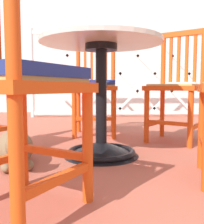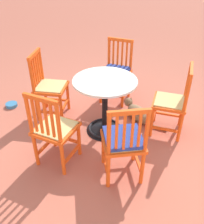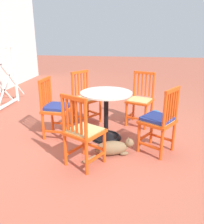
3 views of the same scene
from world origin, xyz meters
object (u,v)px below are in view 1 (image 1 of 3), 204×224
Objects in this scene: orange_chair_near_fence at (14,83)px; tabby_cat at (15,148)px; cafe_table at (101,112)px; orange_chair_by_planter at (177,88)px; orange_chair_at_corner at (95,87)px.

tabby_cat is at bearing 106.45° from orange_chair_near_fence.
cafe_table reaches higher than tabby_cat.
orange_chair_by_planter is 1.00× the size of orange_chair_at_corner.
tabby_cat is at bearing -116.42° from orange_chair_at_corner.
cafe_table is at bearing 19.21° from tabby_cat.
orange_chair_by_planter is at bearing 28.86° from tabby_cat.
cafe_table is 0.83× the size of orange_chair_by_planter.
cafe_table is 0.79m from orange_chair_by_planter.
orange_chair_by_planter is 0.73m from orange_chair_at_corner.
tabby_cat is at bearing -151.14° from orange_chair_by_planter.
orange_chair_by_planter is (0.63, 0.45, 0.15)m from cafe_table.
cafe_table is at bearing -144.61° from orange_chair_by_planter.
orange_chair_by_planter and orange_chair_at_corner have the same top height.
tabby_cat is (-1.12, -0.62, -0.34)m from orange_chair_by_planter.
tabby_cat is (-0.47, -0.95, -0.35)m from orange_chair_at_corner.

